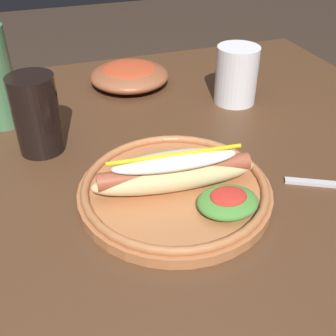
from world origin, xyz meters
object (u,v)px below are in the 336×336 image
at_px(hot_dog_plate, 178,186).
at_px(extra_cup, 236,75).
at_px(soda_cup, 37,115).
at_px(side_bowl, 129,74).
at_px(fork, 334,185).

bearing_deg(hot_dog_plate, extra_cup, 49.73).
bearing_deg(soda_cup, extra_cup, 8.75).
bearing_deg(soda_cup, side_bowl, 45.10).
xyz_separation_m(hot_dog_plate, soda_cup, (-0.17, 0.20, 0.04)).
height_order(hot_dog_plate, extra_cup, extra_cup).
bearing_deg(side_bowl, fork, -66.80).
bearing_deg(extra_cup, soda_cup, -171.25).
xyz_separation_m(extra_cup, side_bowl, (-0.18, 0.15, -0.03)).
bearing_deg(fork, hot_dog_plate, -164.54).
height_order(extra_cup, side_bowl, extra_cup).
relative_size(hot_dog_plate, fork, 2.40).
bearing_deg(soda_cup, fork, -31.63).
bearing_deg(extra_cup, fork, -87.53).
distance_m(hot_dog_plate, fork, 0.24).
bearing_deg(fork, extra_cup, 120.27).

